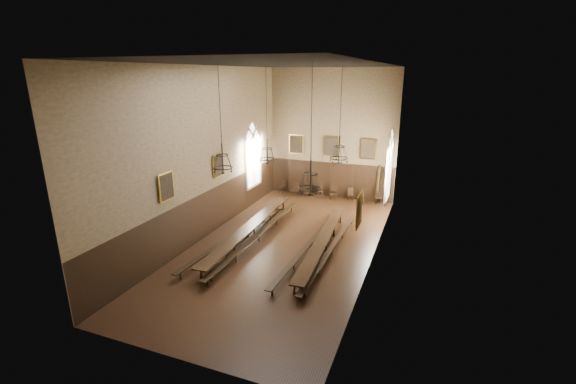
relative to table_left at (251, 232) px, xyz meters
The scene contains 34 objects.
floor 2.06m from the table_left, ahead, with size 9.00×18.00×0.02m, color black.
ceiling 8.84m from the table_left, ahead, with size 9.00×18.00×0.02m, color black.
wall_back 10.03m from the table_left, 77.27° to the left, with size 9.00×0.02×9.00m, color #907958.
wall_front 10.17m from the table_left, 77.48° to the right, with size 9.00×0.02×9.00m, color #907958.
wall_left 4.79m from the table_left, behind, with size 0.02×18.00×9.00m, color #907958.
wall_right 7.71m from the table_left, ahead, with size 0.02×18.00×9.00m, color #907958.
wainscot_panelling 2.19m from the table_left, ahead, with size 9.00×18.00×2.50m, color black, non-canonical shape.
table_left is the anchor object (origin of this frame).
table_right 4.05m from the table_left, ahead, with size 1.24×9.22×0.72m.
bench_left_outer 0.71m from the table_left, 156.61° to the right, with size 0.93×10.24×0.46m.
bench_left_inner 0.56m from the table_left, 13.30° to the right, with size 0.39×10.75×0.48m.
bench_right_inner 3.43m from the table_left, ahead, with size 0.64×10.20×0.46m.
bench_right_outer 4.58m from the table_left, ahead, with size 0.42×9.54×0.43m.
chair_0 8.67m from the table_left, 100.31° to the left, with size 0.51×0.51×0.92m.
chair_1 8.44m from the table_left, 93.39° to the left, with size 0.43×0.43×0.88m.
chair_2 8.52m from the table_left, 86.93° to the left, with size 0.43×0.43×0.87m.
chair_3 8.60m from the table_left, 80.54° to the left, with size 0.46×0.46×0.90m.
chair_4 8.76m from the table_left, 74.00° to the left, with size 0.49×0.49×0.99m.
chair_5 9.25m from the table_left, 66.93° to the left, with size 0.50×0.50×0.89m.
chair_6 9.55m from the table_left, 62.45° to the left, with size 0.44×0.44×0.94m.
chair_7 10.16m from the table_left, 56.72° to the left, with size 0.48×0.48×0.92m.
chandelier_back_left 4.51m from the table_left, 88.91° to the left, with size 0.91×0.91×5.18m.
chandelier_back_right 6.33m from the table_left, 27.19° to the left, with size 0.94×0.94×4.80m.
chandelier_front_left 5.39m from the table_left, 85.53° to the right, with size 0.87×0.87×4.50m.
chandelier_front_right 6.64m from the table_left, 35.22° to the right, with size 0.94×0.94×4.99m.
portrait_back_0 9.42m from the table_left, 93.79° to the left, with size 1.10×0.12×1.40m.
portrait_back_1 9.61m from the table_left, 77.09° to the left, with size 1.10×0.12×1.40m.
portrait_back_2 10.47m from the table_left, 62.32° to the left, with size 1.10×0.12×1.40m.
portrait_left_0 4.16m from the table_left, 158.67° to the left, with size 0.12×1.00×1.30m.
portrait_left_1 5.41m from the table_left, 123.44° to the right, with size 0.12×1.00×1.30m.
portrait_right_0 7.25m from the table_left, ahead, with size 0.12×1.00×1.30m.
portrait_right_1 8.04m from the table_left, 29.21° to the right, with size 0.12×1.00×1.30m.
window_right 8.94m from the table_left, 40.07° to the left, with size 0.20×2.20×4.60m, color white, non-canonical shape.
window_left 6.65m from the table_left, 113.99° to the left, with size 0.20×2.20×4.60m, color white, non-canonical shape.
Camera 1 is at (6.74, -17.10, 8.59)m, focal length 24.00 mm.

